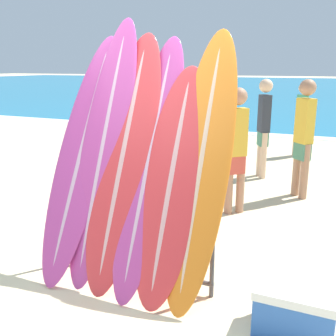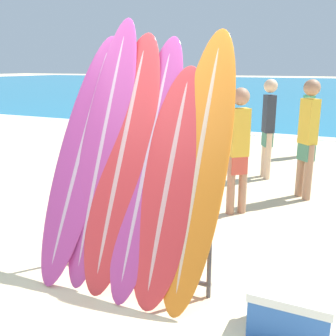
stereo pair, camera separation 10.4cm
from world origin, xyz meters
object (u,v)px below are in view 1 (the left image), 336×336
surfboard_slot_4 (172,183)px  cooler_box (294,311)px  surfboard_slot_1 (104,147)px  person_far_right (236,147)px  person_near_water (301,117)px  surfboard_slot_3 (149,162)px  person_far_left (264,125)px  surfboard_slot_2 (124,158)px  surfboard_slot_0 (82,153)px  surfboard_rack (134,232)px  surfboard_slot_5 (201,166)px  person_mid_beach (304,135)px

surfboard_slot_4 → cooler_box: size_ratio=3.38×
surfboard_slot_1 → cooler_box: (1.88, -0.35, -1.05)m
person_far_right → person_near_water: bearing=42.6°
surfboard_slot_3 → cooler_box: bearing=-13.2°
person_near_water → person_far_left: (-0.44, -2.16, 0.08)m
surfboard_slot_1 → person_far_left: 4.09m
surfboard_slot_1 → person_near_water: 6.30m
surfboard_slot_4 → person_near_water: 6.29m
surfboard_slot_3 → person_far_left: 4.04m
surfboard_slot_2 → surfboard_slot_3: (0.26, 0.00, -0.02)m
surfboard_slot_3 → person_near_water: surfboard_slot_3 is taller
cooler_box → surfboard_slot_0: bearing=170.9°
surfboard_slot_1 → surfboard_slot_3: (0.50, -0.02, -0.09)m
surfboard_slot_0 → surfboard_slot_2: 0.49m
surfboard_rack → person_far_right: person_far_right is taller
surfboard_slot_1 → surfboard_slot_2: size_ratio=1.06×
surfboard_slot_5 → person_mid_beach: size_ratio=1.29×
surfboard_slot_0 → person_far_right: surfboard_slot_0 is taller
surfboard_slot_4 → person_far_left: 4.11m
surfboard_slot_1 → cooler_box: surfboard_slot_1 is taller
person_mid_beach → cooler_box: (0.31, -3.44, -0.80)m
surfboard_slot_2 → cooler_box: (1.65, -0.32, -0.98)m
surfboard_slot_1 → cooler_box: size_ratio=4.15×
surfboard_slot_3 → surfboard_slot_4: surfboard_slot_3 is taller
surfboard_rack → person_mid_beach: (1.19, 3.22, 0.51)m
surfboard_slot_1 → person_far_right: (0.81, 2.00, -0.30)m
surfboard_rack → surfboard_slot_4: size_ratio=0.79×
surfboard_slot_5 → person_mid_beach: bearing=79.7°
surfboard_slot_0 → surfboard_slot_3: size_ratio=1.01×
surfboard_slot_4 → surfboard_slot_5: surfboard_slot_5 is taller
surfboard_slot_0 → cooler_box: bearing=-9.1°
surfboard_slot_4 → cooler_box: surfboard_slot_4 is taller
surfboard_slot_4 → surfboard_slot_3: bearing=162.3°
surfboard_slot_5 → surfboard_rack: bearing=-170.3°
surfboard_slot_3 → surfboard_slot_4: 0.30m
surfboard_slot_3 → person_near_water: bearing=83.2°
person_far_left → surfboard_slot_3: bearing=-32.8°
person_near_water → surfboard_slot_5: bearing=74.0°
cooler_box → surfboard_slot_5: bearing=159.8°
surfboard_rack → surfboard_slot_3: bearing=41.7°
person_far_left → surfboard_rack: bearing=-34.4°
surfboard_slot_1 → surfboard_slot_2: surfboard_slot_1 is taller
surfboard_rack → person_mid_beach: person_mid_beach is taller
surfboard_slot_3 → person_far_right: (0.31, 2.02, -0.20)m
person_mid_beach → surfboard_slot_2: bearing=112.1°
surfboard_slot_2 → person_far_left: size_ratio=1.31×
surfboard_rack → surfboard_slot_5: 0.94m
person_near_water → cooler_box: size_ratio=2.73×
surfboard_slot_2 → surfboard_slot_3: bearing=1.1°
surfboard_rack → surfboard_slot_0: size_ratio=0.68×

